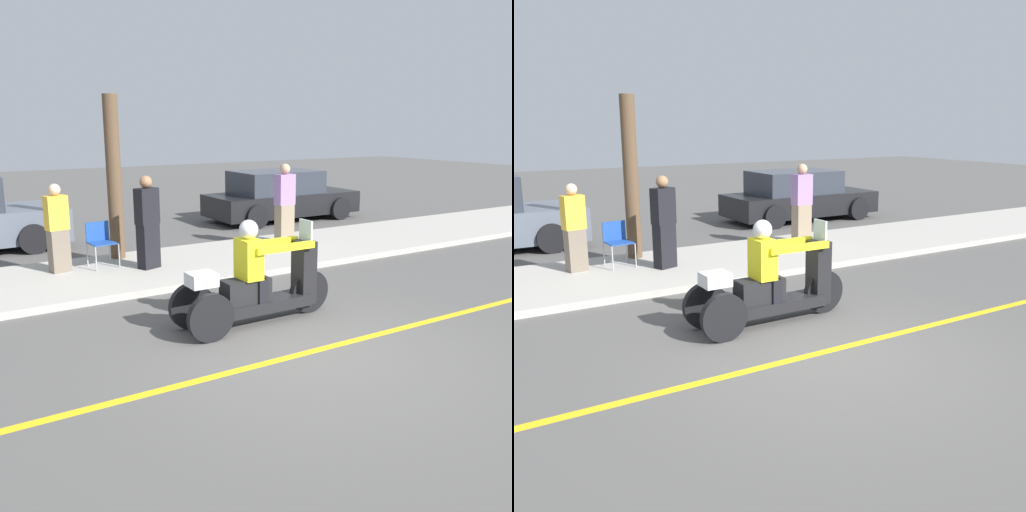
{
  "view_description": "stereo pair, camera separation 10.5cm",
  "coord_description": "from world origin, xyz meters",
  "views": [
    {
      "loc": [
        -4.04,
        -5.19,
        2.74
      ],
      "look_at": [
        -0.06,
        1.23,
        0.96
      ],
      "focal_mm": 40.0,
      "sensor_mm": 36.0,
      "label": 1
    },
    {
      "loc": [
        -3.95,
        -5.24,
        2.74
      ],
      "look_at": [
        -0.06,
        1.23,
        0.96
      ],
      "focal_mm": 40.0,
      "sensor_mm": 36.0,
      "label": 2
    }
  ],
  "objects": [
    {
      "name": "spectator_mid_group",
      "position": [
        3.07,
        5.1,
        0.96
      ],
      "size": [
        0.43,
        0.28,
        1.74
      ],
      "color": "gray",
      "rests_on": "sidewalk_strip"
    },
    {
      "name": "sidewalk_strip",
      "position": [
        0.0,
        4.6,
        0.06
      ],
      "size": [
        28.0,
        2.8,
        0.12
      ],
      "color": "#B2ADA3",
      "rests_on": "ground"
    },
    {
      "name": "tree_trunk",
      "position": [
        -0.57,
        5.61,
        1.69
      ],
      "size": [
        0.28,
        0.28,
        3.14
      ],
      "color": "brown",
      "rests_on": "sidewalk_strip"
    },
    {
      "name": "lane_stripe",
      "position": [
        -0.06,
        0.0,
        0.0
      ],
      "size": [
        24.0,
        0.12,
        0.01
      ],
      "color": "gold",
      "rests_on": "ground"
    },
    {
      "name": "spectator_far_back",
      "position": [
        -0.35,
        4.51,
        0.94
      ],
      "size": [
        0.46,
        0.36,
        1.69
      ],
      "color": "black",
      "rests_on": "sidewalk_strip"
    },
    {
      "name": "folding_chair_set_back",
      "position": [
        -1.05,
        5.13,
        0.62
      ],
      "size": [
        0.5,
        0.5,
        0.82
      ],
      "color": "#A5A8AD",
      "rests_on": "sidewalk_strip"
    },
    {
      "name": "parked_car_lot_left",
      "position": [
        5.1,
        8.28,
        0.67
      ],
      "size": [
        4.34,
        2.0,
        1.41
      ],
      "color": "black",
      "rests_on": "ground"
    },
    {
      "name": "ground_plane",
      "position": [
        0.0,
        0.0,
        0.0
      ],
      "size": [
        60.0,
        60.0,
        0.0
      ],
      "primitive_type": "plane",
      "color": "#565451"
    },
    {
      "name": "motorcycle_trike",
      "position": [
        -0.07,
        1.23,
        0.53
      ],
      "size": [
        2.4,
        0.67,
        1.47
      ],
      "color": "black",
      "rests_on": "ground"
    },
    {
      "name": "spectator_near_curb",
      "position": [
        -1.81,
        5.09,
        0.88
      ],
      "size": [
        0.41,
        0.3,
        1.58
      ],
      "color": "#726656",
      "rests_on": "sidewalk_strip"
    }
  ]
}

